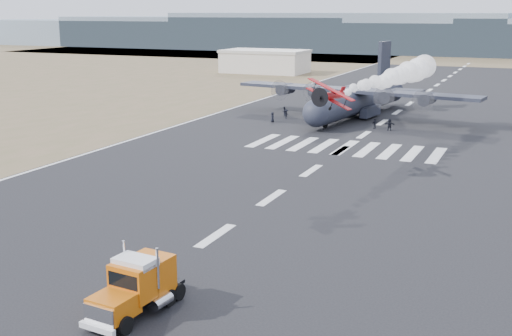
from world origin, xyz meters
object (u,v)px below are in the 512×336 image
Objects in this scene: crew_b at (284,111)px; semi_truck at (137,285)px; crew_a at (323,119)px; crew_f at (390,125)px; crew_h at (326,117)px; crew_e at (272,117)px; crew_c at (286,114)px; aerobatic_biplane at (330,95)px; crew_d at (375,124)px; crew_g at (336,117)px; hangar_left at (265,61)px; transport_aircraft at (358,98)px.

semi_truck is at bearing 47.18° from crew_b.
crew_a is at bearing 103.93° from semi_truck.
crew_f is at bearing 110.47° from crew_a.
crew_h reaches higher than crew_b.
crew_e is 8.90m from crew_h.
crew_h is at bearing -75.11° from crew_c.
crew_f is at bearing 95.73° from aerobatic_biplane.
crew_d is at bearing -24.28° from crew_f.
crew_d is 0.86× the size of crew_f.
crew_c is at bearing -32.00° from crew_e.
crew_b is at bearing 48.94° from crew_c.
crew_g is at bearing -172.16° from crew_a.
crew_e reaches higher than crew_g.
crew_h is (8.65, -3.02, 0.10)m from crew_b.
hangar_left is 14.51× the size of crew_b.
transport_aircraft is 6.80m from crew_g.
hangar_left is 15.54× the size of crew_a.
crew_h is (-0.00, 1.76, 0.16)m from crew_a.
hangar_left is at bearing -103.56° from crew_d.
transport_aircraft is 12.82m from crew_c.
crew_g is (9.85, -1.56, -0.04)m from crew_b.
crew_a is (43.52, -78.45, -2.62)m from hangar_left.
transport_aircraft is 22.71× the size of crew_h.
hangar_left is at bearing 132.01° from transport_aircraft.
crew_a is at bearing -17.90° from crew_f.
aerobatic_biplane is at bearing -131.99° from crew_c.
crew_h is at bearing -105.36° from transport_aircraft.
semi_truck is 4.24× the size of crew_h.
crew_e reaches higher than crew_c.
aerobatic_biplane is (54.52, -110.52, 5.59)m from hangar_left.
crew_f is 11.64m from crew_h.
crew_h is (7.34, -0.66, 0.15)m from crew_c.
hangar_left reaches higher than crew_e.
crew_h is at bearing -63.91° from crew_d.
crew_b is 6.45m from crew_e.
aerobatic_biplane is 42.44m from transport_aircraft.
semi_truck reaches higher than crew_f.
crew_h is at bearing -26.51° from crew_f.
crew_a is at bearing -60.98° from hangar_left.
crew_c is at bearing -80.80° from crew_g.
crew_a is (-3.23, -9.25, -2.42)m from transport_aircraft.
crew_b is 2.70m from crew_c.
aerobatic_biplane is at bearing -167.48° from crew_e.
transport_aircraft is 12.91m from crew_b.
crew_d is at bearing 121.98° from crew_h.
semi_truck is 4.41× the size of crew_f.
crew_h is (-8.74, 2.67, 0.17)m from crew_d.
aerobatic_biplane reaches higher than crew_b.
crew_c is (-17.78, 71.07, -0.95)m from semi_truck.
aerobatic_biplane is at bearing 19.31° from crew_g.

